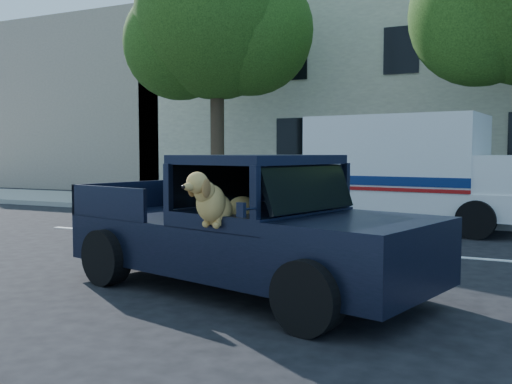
# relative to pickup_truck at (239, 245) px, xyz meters

# --- Properties ---
(ground) EXTENTS (120.00, 120.00, 0.00)m
(ground) POSITION_rel_pickup_truck_xyz_m (-1.72, 0.11, -0.57)
(ground) COLOR black
(ground) RESTS_ON ground
(far_sidewalk) EXTENTS (60.00, 4.00, 0.15)m
(far_sidewalk) POSITION_rel_pickup_truck_xyz_m (-1.72, 9.31, -0.50)
(far_sidewalk) COLOR gray
(far_sidewalk) RESTS_ON ground
(lane_stripes) EXTENTS (21.60, 0.14, 0.01)m
(lane_stripes) POSITION_rel_pickup_truck_xyz_m (0.28, 3.51, -0.57)
(lane_stripes) COLOR silver
(lane_stripes) RESTS_ON ground
(street_tree_left) EXTENTS (6.00, 5.20, 8.60)m
(street_tree_left) POSITION_rel_pickup_truck_xyz_m (-5.69, 9.73, 5.14)
(street_tree_left) COLOR #332619
(street_tree_left) RESTS_ON ground
(building_main) EXTENTS (26.00, 6.00, 9.00)m
(building_main) POSITION_rel_pickup_truck_xyz_m (1.28, 16.61, 3.93)
(building_main) COLOR beige
(building_main) RESTS_ON ground
(building_left) EXTENTS (12.00, 6.00, 8.00)m
(building_left) POSITION_rel_pickup_truck_xyz_m (-16.72, 16.61, 3.43)
(building_left) COLOR tan
(building_left) RESTS_ON ground
(pickup_truck) EXTENTS (5.05, 3.02, 1.70)m
(pickup_truck) POSITION_rel_pickup_truck_xyz_m (0.00, 0.00, 0.00)
(pickup_truck) COLOR black
(pickup_truck) RESTS_ON ground
(mail_truck) EXTENTS (4.88, 2.84, 2.55)m
(mail_truck) POSITION_rel_pickup_truck_xyz_m (0.82, 7.01, 0.54)
(mail_truck) COLOR silver
(mail_truck) RESTS_ON ground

